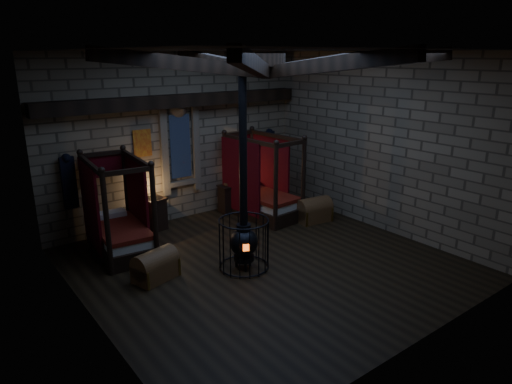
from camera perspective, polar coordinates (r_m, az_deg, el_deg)
room at (r=8.66m, az=0.85°, el=14.28°), size 7.02×7.02×4.29m
bed_left at (r=10.31m, az=-16.75°, el=-4.47°), size 1.22×2.06×2.06m
bed_right at (r=12.05m, az=0.60°, el=-0.54°), size 1.25×2.13×2.14m
trunk_left at (r=9.00m, az=-12.45°, el=-9.03°), size 0.92×0.71×0.60m
trunk_right at (r=11.81m, az=7.22°, el=-2.31°), size 0.93×0.65×0.64m
nightstand_left at (r=11.39m, az=-12.55°, el=-2.63°), size 0.57×0.55×0.98m
nightstand_right at (r=12.36m, az=-3.49°, el=-0.83°), size 0.50×0.48×0.82m
stove at (r=9.07m, az=-1.54°, el=-5.92°), size 1.01×1.01×4.05m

